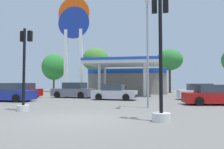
# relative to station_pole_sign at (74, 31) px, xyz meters

# --- Properties ---
(ground_plane) EXTENTS (90.00, 90.00, 0.00)m
(ground_plane) POSITION_rel_station_pole_sign_xyz_m (7.17, -18.75, -8.60)
(ground_plane) COLOR slate
(ground_plane) RESTS_ON ground
(gas_station) EXTENTS (11.00, 11.81, 4.42)m
(gas_station) POSITION_rel_station_pole_sign_xyz_m (6.96, 3.85, -6.48)
(gas_station) COLOR gray
(gas_station) RESTS_ON ground
(station_pole_sign) EXTENTS (4.39, 0.56, 13.35)m
(station_pole_sign) POSITION_rel_station_pole_sign_xyz_m (0.00, 0.00, 0.00)
(station_pole_sign) COLOR white
(station_pole_sign) RESTS_ON ground
(car_0) EXTENTS (4.67, 2.58, 1.59)m
(car_0) POSITION_rel_station_pole_sign_xyz_m (2.30, -5.97, -7.89)
(car_0) COLOR black
(car_0) RESTS_ON ground
(car_1) EXTENTS (4.07, 2.15, 1.39)m
(car_1) POSITION_rel_station_pole_sign_xyz_m (14.43, -11.44, -7.97)
(car_1) COLOR black
(car_1) RESTS_ON ground
(car_2) EXTENTS (4.27, 2.01, 1.52)m
(car_2) POSITION_rel_station_pole_sign_xyz_m (-1.37, -11.34, -7.92)
(car_2) COLOR black
(car_2) RESTS_ON ground
(car_3) EXTENTS (4.10, 2.11, 1.42)m
(car_3) POSITION_rel_station_pole_sign_xyz_m (7.00, -8.23, -7.96)
(car_3) COLOR black
(car_3) RESTS_ON ground
(car_4) EXTENTS (4.21, 2.10, 1.47)m
(car_4) POSITION_rel_station_pole_sign_xyz_m (14.77, -6.64, -7.94)
(car_4) COLOR black
(car_4) RESTS_ON ground
(car_5) EXTENTS (4.57, 2.61, 1.54)m
(car_5) POSITION_rel_station_pole_sign_xyz_m (-3.58, -6.13, -7.91)
(car_5) COLOR black
(car_5) RESTS_ON ground
(traffic_signal_0) EXTENTS (0.65, 0.68, 4.44)m
(traffic_signal_0) POSITION_rel_station_pole_sign_xyz_m (3.51, -16.74, -6.86)
(traffic_signal_0) COLOR silver
(traffic_signal_0) RESTS_ON ground
(traffic_signal_2) EXTENTS (0.70, 0.71, 4.96)m
(traffic_signal_2) POSITION_rel_station_pole_sign_xyz_m (10.57, -18.66, -6.81)
(traffic_signal_2) COLOR silver
(traffic_signal_2) RESTS_ON ground
(tree_0) EXTENTS (4.60, 4.60, 7.22)m
(tree_0) POSITION_rel_station_pole_sign_xyz_m (-7.96, 10.78, -3.90)
(tree_0) COLOR brown
(tree_0) RESTS_ON ground
(tree_1) EXTENTS (4.77, 4.77, 7.85)m
(tree_1) POSITION_rel_station_pole_sign_xyz_m (0.71, 9.18, -2.83)
(tree_1) COLOR brown
(tree_1) RESTS_ON ground
(tree_2) EXTENTS (4.36, 4.36, 7.27)m
(tree_2) POSITION_rel_station_pole_sign_xyz_m (13.50, 9.28, -3.14)
(tree_2) COLOR brown
(tree_2) RESTS_ON ground
(corner_streetlamp) EXTENTS (0.24, 1.48, 6.28)m
(corner_streetlamp) POSITION_rel_station_pole_sign_xyz_m (10.04, -14.31, -4.78)
(corner_streetlamp) COLOR gray
(corner_streetlamp) RESTS_ON ground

